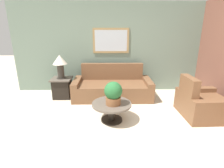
% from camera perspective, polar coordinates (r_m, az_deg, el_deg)
% --- Properties ---
extents(ground_plane, '(20.00, 20.00, 0.00)m').
position_cam_1_polar(ground_plane, '(3.22, 7.26, -18.24)').
color(ground_plane, beige).
extents(wall_back, '(6.54, 0.09, 2.60)m').
position_cam_1_polar(wall_back, '(5.33, 3.63, 11.58)').
color(wall_back, slate).
rests_on(wall_back, ground_plane).
extents(couch_main, '(2.15, 0.96, 0.90)m').
position_cam_1_polar(couch_main, '(4.93, 0.11, -1.15)').
color(couch_main, brown).
rests_on(couch_main, ground_plane).
extents(armchair, '(0.96, 1.00, 0.90)m').
position_cam_1_polar(armchair, '(4.37, 27.26, -5.85)').
color(armchair, brown).
rests_on(armchair, ground_plane).
extents(coffee_table, '(0.83, 0.83, 0.40)m').
position_cam_1_polar(coffee_table, '(3.69, -0.11, -7.80)').
color(coffee_table, black).
rests_on(coffee_table, ground_plane).
extents(side_table, '(0.54, 0.54, 0.56)m').
position_cam_1_polar(side_table, '(5.10, -15.93, -1.13)').
color(side_table, black).
rests_on(side_table, ground_plane).
extents(table_lamp, '(0.38, 0.38, 0.64)m').
position_cam_1_polar(table_lamp, '(4.92, -16.63, 6.63)').
color(table_lamp, '#2D2823').
rests_on(table_lamp, side_table).
extents(potted_plant_on_table, '(0.36, 0.36, 0.48)m').
position_cam_1_polar(potted_plant_on_table, '(3.50, 0.41, -2.96)').
color(potted_plant_on_table, brown).
rests_on(potted_plant_on_table, coffee_table).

